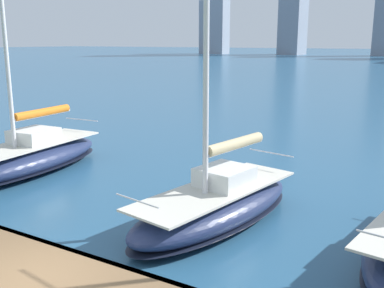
{
  "coord_description": "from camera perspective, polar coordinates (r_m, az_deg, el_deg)",
  "views": [
    {
      "loc": [
        -6.93,
        5.41,
        5.29
      ],
      "look_at": [
        -0.12,
        -6.06,
        2.2
      ],
      "focal_mm": 42.0,
      "sensor_mm": 36.0,
      "label": 1
    }
  ],
  "objects": [
    {
      "name": "dock_pier",
      "position": [
        10.04,
        -19.02,
        -15.94
      ],
      "size": [
        28.0,
        2.8,
        0.6
      ],
      "color": "brown",
      "rests_on": "ground"
    },
    {
      "name": "sailboat_tan",
      "position": [
        13.21,
        3.13,
        -7.37
      ],
      "size": [
        3.39,
        7.0,
        11.54
      ],
      "color": "navy",
      "rests_on": "ground"
    },
    {
      "name": "sailboat_orange",
      "position": [
        19.43,
        -20.14,
        -1.44
      ],
      "size": [
        2.98,
        7.72,
        11.35
      ],
      "color": "navy",
      "rests_on": "ground"
    }
  ]
}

